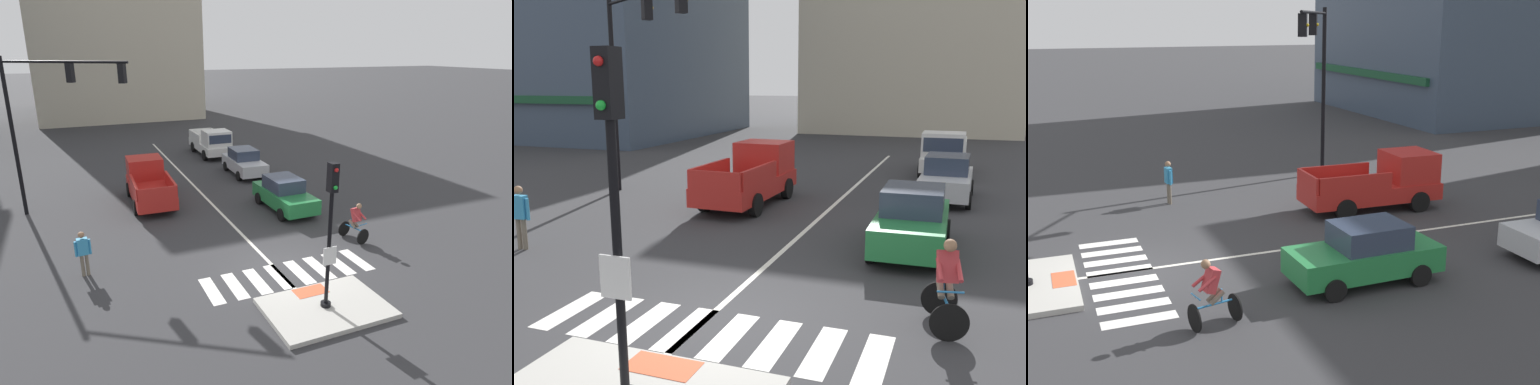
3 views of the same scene
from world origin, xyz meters
The scene contains 21 objects.
ground_plane centered at (0.00, 0.00, 0.00)m, with size 300.00×300.00×0.00m, color #333335.
tactile_pad_front centered at (0.00, -1.98, 0.15)m, with size 1.10×0.60×0.01m, color #DB5B38.
signal_pole centered at (0.00, -2.90, 2.87)m, with size 0.44×0.38×4.52m.
crosswalk_stripe_a centered at (-2.88, -0.46, 0.00)m, with size 0.44×1.80×0.01m, color silver.
crosswalk_stripe_b centered at (-2.06, -0.46, 0.00)m, with size 0.44×1.80×0.01m, color silver.
crosswalk_stripe_c centered at (-1.23, -0.46, 0.00)m, with size 0.44×1.80×0.01m, color silver.
crosswalk_stripe_d centered at (-0.41, -0.46, 0.00)m, with size 0.44×1.80×0.01m, color silver.
crosswalk_stripe_e centered at (0.41, -0.46, 0.00)m, with size 0.44×1.80×0.01m, color silver.
crosswalk_stripe_f centered at (1.23, -0.46, 0.00)m, with size 0.44×1.80×0.01m, color silver.
crosswalk_stripe_g centered at (2.06, -0.46, 0.00)m, with size 0.44×1.80×0.01m, color silver.
crosswalk_stripe_h centered at (2.88, -0.46, 0.00)m, with size 0.44×1.80×0.01m, color silver.
lane_centre_line centered at (-0.26, 10.00, 0.00)m, with size 0.14×28.00×0.01m, color silver.
traffic_light_mast centered at (-7.48, 8.91, 5.11)m, with size 5.09×3.39×7.36m.
building_corner_left centered at (-24.65, 30.64, 9.97)m, with size 18.47×20.43×19.91m.
building_corner_right centered at (-0.74, 45.10, 10.50)m, with size 17.77×19.76×20.96m.
car_silver_eastbound_far centered at (3.37, 12.36, 0.81)m, with size 1.92×4.14×1.64m.
car_green_eastbound_mid centered at (2.82, 5.57, 0.81)m, with size 1.89×4.13×1.64m.
pickup_truck_red_westbound_far centered at (-3.11, 9.55, 0.98)m, with size 2.17×5.15×2.08m.
pickup_truck_white_eastbound_distant centered at (3.02, 17.93, 0.98)m, with size 2.08×5.11×2.08m.
cyclist centered at (3.84, 1.06, 0.87)m, with size 0.87×1.20×1.68m.
pedestrian_at_curb_left centered at (-6.65, 2.30, 0.98)m, with size 0.55×0.26×1.67m.
Camera 2 is at (4.03, -8.48, 4.27)m, focal length 38.82 mm.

